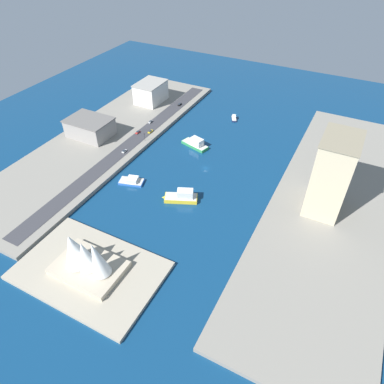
% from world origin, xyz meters
% --- Properties ---
extents(ground_plane, '(440.00, 440.00, 0.00)m').
position_xyz_m(ground_plane, '(0.00, 0.00, 0.00)').
color(ground_plane, navy).
extents(quay_west, '(70.00, 240.00, 2.70)m').
position_xyz_m(quay_west, '(-86.71, 0.00, 1.35)').
color(quay_west, gray).
rests_on(quay_west, ground_plane).
extents(quay_east, '(70.00, 240.00, 2.70)m').
position_xyz_m(quay_east, '(86.71, 0.00, 1.35)').
color(quay_east, gray).
rests_on(quay_east, ground_plane).
extents(peninsula_point, '(72.40, 47.48, 2.00)m').
position_xyz_m(peninsula_point, '(13.51, 107.76, 1.00)').
color(peninsula_point, '#A89E89').
rests_on(peninsula_point, ground_plane).
extents(road_strip, '(11.82, 228.00, 0.15)m').
position_xyz_m(road_strip, '(63.34, 0.00, 2.78)').
color(road_strip, '#38383D').
rests_on(road_strip, quay_east).
extents(catamaran_blue, '(17.92, 12.38, 4.12)m').
position_xyz_m(catamaran_blue, '(36.84, 37.44, 1.53)').
color(catamaran_blue, blue).
rests_on(catamaran_blue, ground_plane).
extents(ferry_green_doubledeck, '(23.73, 13.25, 7.35)m').
position_xyz_m(ferry_green_doubledeck, '(19.22, -22.17, 2.78)').
color(ferry_green_doubledeck, '#2D8C4C').
rests_on(ferry_green_doubledeck, ground_plane).
extents(patrol_launch_navy, '(7.42, 10.56, 3.53)m').
position_xyz_m(patrol_launch_navy, '(9.21, -76.17, 1.32)').
color(patrol_launch_navy, '#1E284C').
rests_on(patrol_launch_navy, ground_plane).
extents(ferry_yellow_fast, '(22.67, 15.53, 7.89)m').
position_xyz_m(ferry_yellow_fast, '(-1.59, 37.41, 2.89)').
color(ferry_yellow_fast, yellow).
rests_on(ferry_yellow_fast, ground_plane).
extents(hotel_broad_white, '(21.62, 28.90, 17.85)m').
position_xyz_m(hotel_broad_white, '(88.81, -69.14, 11.66)').
color(hotel_broad_white, silver).
rests_on(hotel_broad_white, quay_east).
extents(carpark_squat_concrete, '(33.95, 24.73, 13.88)m').
position_xyz_m(carpark_squat_concrete, '(98.14, 4.33, 9.68)').
color(carpark_squat_concrete, gray).
rests_on(carpark_squat_concrete, quay_east).
extents(office_block_beige, '(20.17, 29.03, 47.81)m').
position_xyz_m(office_block_beige, '(-81.04, 6.58, 26.64)').
color(office_block_beige, '#C6B793').
rests_on(office_block_beige, quay_west).
extents(sedan_silver, '(1.89, 4.62, 1.55)m').
position_xyz_m(sedan_silver, '(67.47, -34.22, 3.61)').
color(sedan_silver, black).
rests_on(sedan_silver, road_strip).
extents(suv_black, '(2.16, 5.01, 1.53)m').
position_xyz_m(suv_black, '(61.64, -73.90, 3.60)').
color(suv_black, black).
rests_on(suv_black, road_strip).
extents(taxi_yellow_cab, '(2.13, 5.15, 1.49)m').
position_xyz_m(taxi_yellow_cab, '(58.89, -20.59, 3.60)').
color(taxi_yellow_cab, black).
rests_on(taxi_yellow_cab, road_strip).
extents(pickup_red, '(2.01, 4.67, 1.52)m').
position_xyz_m(pickup_red, '(67.21, -14.99, 3.60)').
color(pickup_red, black).
rests_on(pickup_red, road_strip).
extents(van_white, '(2.14, 4.40, 1.53)m').
position_xyz_m(van_white, '(60.67, 12.52, 3.60)').
color(van_white, black).
rests_on(van_white, road_strip).
extents(traffic_light_waterfront, '(0.36, 0.36, 6.50)m').
position_xyz_m(traffic_light_waterfront, '(55.87, -7.79, 7.05)').
color(traffic_light_waterfront, black).
rests_on(traffic_light_waterfront, quay_east).
extents(opera_landmark, '(35.06, 23.91, 22.96)m').
position_xyz_m(opera_landmark, '(14.58, 107.76, 11.00)').
color(opera_landmark, '#BCAD93').
rests_on(opera_landmark, peninsula_point).
extents(park_tree_cluster, '(18.33, 13.05, 7.13)m').
position_xyz_m(park_tree_cluster, '(-82.24, -39.34, 7.33)').
color(park_tree_cluster, brown).
rests_on(park_tree_cluster, quay_west).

